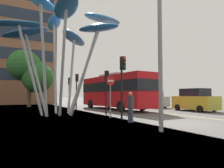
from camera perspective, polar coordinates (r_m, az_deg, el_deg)
name	(u,v)px	position (r m, az deg, el deg)	size (l,w,h in m)	color
ground	(181,125)	(11.20, 18.72, -10.87)	(120.00, 240.00, 0.10)	#54514F
red_bus	(115,90)	(21.29, 0.80, -1.70)	(3.24, 10.72, 3.71)	red
leaf_sculpture	(63,30)	(16.77, -13.49, 14.56)	(10.04, 9.60, 8.55)	#9EA0A5
traffic_light_kerb_near	(122,74)	(12.23, 2.95, 2.79)	(0.28, 0.42, 3.81)	black
traffic_light_kerb_far	(107,83)	(15.81, -1.53, 0.39)	(0.28, 0.42, 3.39)	black
traffic_light_island_mid	(77,84)	(22.05, -9.85, 0.09)	(0.28, 0.42, 3.75)	black
traffic_light_opposite	(69,86)	(24.16, -11.86, -0.53)	(0.28, 0.42, 3.53)	black
car_parked_mid	(195,100)	(20.74, 22.24, -4.29)	(2.07, 4.14, 2.11)	gold
car_parked_far	(151,100)	(25.29, 10.94, -4.34)	(2.06, 4.46, 1.98)	gray
street_lamp	(164,6)	(9.60, 14.46, 20.41)	(1.37, 0.44, 8.50)	gray
tree_pavement_near	(29,70)	(27.84, -22.20, 3.57)	(5.51, 5.21, 7.22)	brown
tree_pavement_far	(13,76)	(39.47, -25.99, 2.08)	(4.14, 4.83, 7.29)	brown
pedestrian	(130,107)	(11.27, 5.21, -6.47)	(0.34, 0.34, 1.66)	#2D3342
no_entry_sign	(110,90)	(13.40, -0.45, -1.76)	(0.60, 0.12, 2.73)	gray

